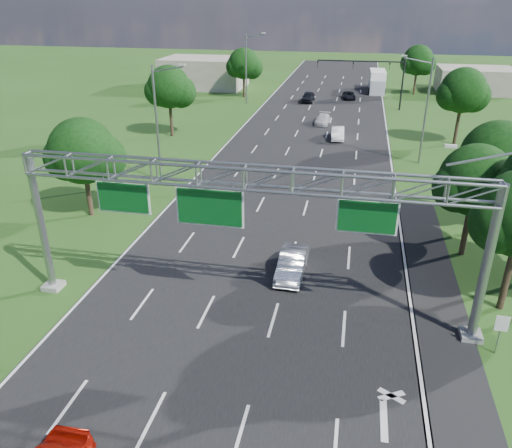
% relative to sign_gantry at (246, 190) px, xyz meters
% --- Properties ---
extents(ground, '(220.00, 220.00, 0.00)m').
position_rel_sign_gantry_xyz_m(ground, '(-0.33, 18.00, -6.89)').
color(ground, '#254916').
rests_on(ground, ground).
extents(road, '(18.00, 180.00, 0.02)m').
position_rel_sign_gantry_xyz_m(road, '(-0.33, 18.00, -6.89)').
color(road, black).
rests_on(road, ground).
extents(road_flare, '(3.00, 30.00, 0.02)m').
position_rel_sign_gantry_xyz_m(road_flare, '(9.87, 2.00, -6.89)').
color(road_flare, black).
rests_on(road_flare, ground).
extents(sign_gantry, '(23.50, 1.00, 9.56)m').
position_rel_sign_gantry_xyz_m(sign_gantry, '(0.00, 0.00, 0.00)').
color(sign_gantry, gray).
rests_on(sign_gantry, ground).
extents(regulatory_sign, '(0.60, 0.08, 2.10)m').
position_rel_sign_gantry_xyz_m(regulatory_sign, '(12.07, -1.02, -5.38)').
color(regulatory_sign, gray).
rests_on(regulatory_sign, ground).
extents(traffic_signal, '(12.21, 0.24, 7.00)m').
position_rel_sign_gantry_xyz_m(traffic_signal, '(7.15, 53.00, -1.72)').
color(traffic_signal, black).
rests_on(traffic_signal, ground).
extents(streetlight_l_near, '(2.97, 0.22, 10.16)m').
position_rel_sign_gantry_xyz_m(streetlight_l_near, '(-11.63, 18.00, -1.31)').
color(streetlight_l_near, gray).
rests_on(streetlight_l_near, ground).
extents(streetlight_l_far, '(2.97, 0.22, 10.16)m').
position_rel_sign_gantry_xyz_m(streetlight_l_far, '(-11.63, 53.00, -1.31)').
color(streetlight_l_far, gray).
rests_on(streetlight_l_far, ground).
extents(streetlight_r_mid, '(2.97, 0.22, 10.16)m').
position_rel_sign_gantry_xyz_m(streetlight_r_mid, '(10.97, 28.00, -1.31)').
color(streetlight_r_mid, gray).
rests_on(streetlight_r_mid, ground).
extents(tree_verge_la, '(5.76, 4.80, 7.40)m').
position_rel_sign_gantry_xyz_m(tree_verge_la, '(-14.25, 10.04, -2.13)').
color(tree_verge_la, '#2D2116').
rests_on(tree_verge_la, ground).
extents(tree_verge_lb, '(5.76, 4.80, 8.06)m').
position_rel_sign_gantry_xyz_m(tree_verge_lb, '(-16.25, 33.04, -1.48)').
color(tree_verge_lb, '#2D2116').
rests_on(tree_verge_lb, ground).
extents(tree_verge_lc, '(5.76, 4.80, 7.62)m').
position_rel_sign_gantry_xyz_m(tree_verge_lc, '(-13.25, 58.04, -1.92)').
color(tree_verge_lc, '#2D2116').
rests_on(tree_verge_lc, ground).
extents(tree_verge_rd, '(5.76, 4.80, 8.28)m').
position_rel_sign_gantry_xyz_m(tree_verge_rd, '(15.75, 36.04, -1.26)').
color(tree_verge_rd, '#2D2116').
rests_on(tree_verge_rd, ground).
extents(tree_verge_re, '(5.76, 4.80, 7.84)m').
position_rel_sign_gantry_xyz_m(tree_verge_re, '(13.75, 66.04, -1.70)').
color(tree_verge_re, '#2D2116').
rests_on(tree_verge_re, ground).
extents(building_left, '(14.00, 10.00, 5.00)m').
position_rel_sign_gantry_xyz_m(building_left, '(-22.33, 66.00, -4.39)').
color(building_left, gray).
rests_on(building_left, ground).
extents(building_right, '(12.00, 9.00, 4.00)m').
position_rel_sign_gantry_xyz_m(building_right, '(23.67, 70.00, -4.89)').
color(building_right, gray).
rests_on(building_right, ground).
extents(silver_sedan, '(1.60, 4.33, 1.42)m').
position_rel_sign_gantry_xyz_m(silver_sedan, '(1.78, 4.24, -6.18)').
color(silver_sedan, silver).
rests_on(silver_sedan, ground).
extents(car_queue_a, '(1.88, 4.18, 1.19)m').
position_rel_sign_gantry_xyz_m(car_queue_a, '(0.53, 42.53, -6.30)').
color(car_queue_a, silver).
rests_on(car_queue_a, ground).
extents(car_queue_b, '(2.26, 4.17, 1.11)m').
position_rel_sign_gantry_xyz_m(car_queue_b, '(3.28, 59.96, -6.34)').
color(car_queue_b, black).
rests_on(car_queue_b, ground).
extents(car_queue_c, '(1.90, 4.45, 1.50)m').
position_rel_sign_gantry_xyz_m(car_queue_c, '(-2.83, 56.32, -6.14)').
color(car_queue_c, black).
rests_on(car_queue_c, ground).
extents(car_queue_d, '(1.68, 4.16, 1.34)m').
position_rel_sign_gantry_xyz_m(car_queue_d, '(2.79, 35.49, -6.22)').
color(car_queue_d, white).
rests_on(car_queue_d, ground).
extents(box_truck, '(2.74, 8.84, 3.32)m').
position_rel_sign_gantry_xyz_m(box_truck, '(7.67, 67.94, -5.30)').
color(box_truck, white).
rests_on(box_truck, ground).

